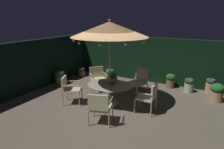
{
  "coord_description": "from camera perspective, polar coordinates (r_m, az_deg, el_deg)",
  "views": [
    {
      "loc": [
        3.01,
        -5.44,
        2.94
      ],
      "look_at": [
        -0.15,
        0.26,
        1.02
      ],
      "focal_mm": 31.41,
      "sensor_mm": 36.0,
      "label": 1
    }
  ],
  "objects": [
    {
      "name": "potted_plant_right_far",
      "position": [
        9.09,
        7.9,
        -0.97
      ],
      "size": [
        0.41,
        0.41,
        0.51
      ],
      "color": "olive",
      "rests_on": "ground_plane"
    },
    {
      "name": "patio_chair_southeast",
      "position": [
        5.54,
        -3.55,
        -9.08
      ],
      "size": [
        0.77,
        0.75,
        0.95
      ],
      "color": "#BBADA8",
      "rests_on": "ground_plane"
    },
    {
      "name": "patio_chair_northeast",
      "position": [
        8.06,
        -4.17,
        -0.7
      ],
      "size": [
        0.84,
        0.85,
        0.97
      ],
      "color": "#BBB2A3",
      "rests_on": "ground_plane"
    },
    {
      "name": "patio_chair_north",
      "position": [
        7.67,
        7.9,
        -1.52
      ],
      "size": [
        0.8,
        0.8,
        1.05
      ],
      "color": "#B9AFA6",
      "rests_on": "ground_plane"
    },
    {
      "name": "potted_plant_back_left",
      "position": [
        9.65,
        -0.69,
        0.3
      ],
      "size": [
        0.39,
        0.39,
        0.51
      ],
      "color": "#A4624D",
      "rests_on": "ground_plane"
    },
    {
      "name": "potted_plant_left_near",
      "position": [
        8.77,
        16.66,
        -1.53
      ],
      "size": [
        0.4,
        0.4,
        0.62
      ],
      "color": "#7C6649",
      "rests_on": "ground_plane"
    },
    {
      "name": "centerpiece_planter",
      "position": [
        6.77,
        0.09,
        -0.89
      ],
      "size": [
        0.34,
        0.34,
        0.41
      ],
      "color": "#A36542",
      "rests_on": "patio_dining_table"
    },
    {
      "name": "potted_plant_right_near",
      "position": [
        8.73,
        26.72,
        -2.96
      ],
      "size": [
        0.37,
        0.37,
        0.62
      ],
      "color": "tan",
      "rests_on": "ground_plane"
    },
    {
      "name": "potted_plant_back_center",
      "position": [
        10.16,
        -8.8,
        0.78
      ],
      "size": [
        0.35,
        0.36,
        0.48
      ],
      "color": "#A55E3E",
      "rests_on": "ground_plane"
    },
    {
      "name": "hedge_backdrop_rear",
      "position": [
        9.4,
        9.7,
        4.42
      ],
      "size": [
        7.62,
        0.3,
        2.05
      ],
      "primitive_type": "cube",
      "color": "black",
      "rests_on": "ground_plane"
    },
    {
      "name": "potted_plant_back_right",
      "position": [
        9.16,
        -15.04,
        -0.54
      ],
      "size": [
        0.47,
        0.47,
        0.66
      ],
      "color": "olive",
      "rests_on": "ground_plane"
    },
    {
      "name": "potted_plant_left_far",
      "position": [
        8.51,
        21.48,
        -2.73
      ],
      "size": [
        0.37,
        0.37,
        0.59
      ],
      "color": "beige",
      "rests_on": "ground_plane"
    },
    {
      "name": "patio_dining_table",
      "position": [
        6.8,
        -0.68,
        -4.05
      ],
      "size": [
        1.63,
        1.3,
        0.71
      ],
      "color": "#B8AFA4",
      "rests_on": "ground_plane"
    },
    {
      "name": "ground_plane",
      "position": [
        6.88,
        0.0,
        -9.0
      ],
      "size": [
        7.62,
        6.82,
        0.02
      ],
      "primitive_type": "cube",
      "color": "#675C4D"
    },
    {
      "name": "patio_chair_east",
      "position": [
        6.99,
        -12.31,
        -3.81
      ],
      "size": [
        0.78,
        0.76,
        0.97
      ],
      "color": "#B3B4AA",
      "rests_on": "ground_plane"
    },
    {
      "name": "potted_plant_front_corner",
      "position": [
        8.0,
        28.22,
        -4.5
      ],
      "size": [
        0.49,
        0.49,
        0.67
      ],
      "color": "tan",
      "rests_on": "ground_plane"
    },
    {
      "name": "hedge_backdrop_left",
      "position": [
        8.81,
        -21.33,
        2.73
      ],
      "size": [
        0.3,
        6.82,
        2.05
      ],
      "primitive_type": "cube",
      "color": "black",
      "rests_on": "ground_plane"
    },
    {
      "name": "patio_umbrella",
      "position": [
        6.38,
        -0.74,
        12.99
      ],
      "size": [
        2.5,
        2.5,
        2.88
      ],
      "color": "#B3B3A9",
      "rests_on": "ground_plane"
    },
    {
      "name": "patio_chair_south",
      "position": [
        6.29,
        10.69,
        -6.02
      ],
      "size": [
        0.58,
        0.6,
        0.97
      ],
      "color": "#BAB6A6",
      "rests_on": "ground_plane"
    }
  ]
}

